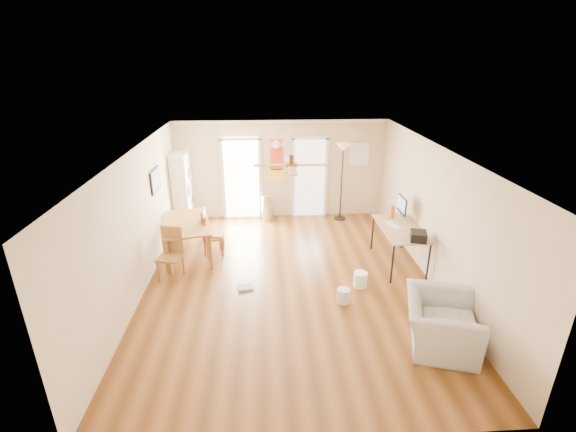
{
  "coord_description": "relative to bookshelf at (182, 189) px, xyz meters",
  "views": [
    {
      "loc": [
        -0.45,
        -6.81,
        4.15
      ],
      "look_at": [
        0.0,
        0.6,
        1.15
      ],
      "focal_mm": 25.14,
      "sensor_mm": 36.0,
      "label": 1
    }
  ],
  "objects": [
    {
      "name": "ac_grille",
      "position": [
        4.59,
        0.39,
        0.76
      ],
      "size": [
        0.5,
        0.04,
        0.6
      ],
      "primitive_type": "cube",
      "color": "white",
      "rests_on": "wall_back"
    },
    {
      "name": "wall_right",
      "position": [
        5.29,
        -3.08,
        0.36
      ],
      "size": [
        0.04,
        7.0,
        2.6
      ],
      "primitive_type": null,
      "color": "beige",
      "rests_on": "floor"
    },
    {
      "name": "ceiling",
      "position": [
        2.54,
        -3.08,
        1.66
      ],
      "size": [
        5.5,
        7.0,
        0.0
      ],
      "primitive_type": null,
      "color": "silver",
      "rests_on": "floor"
    },
    {
      "name": "wall_front",
      "position": [
        2.54,
        -6.58,
        0.36
      ],
      "size": [
        5.5,
        0.04,
        2.6
      ],
      "primitive_type": null,
      "color": "beige",
      "rests_on": "floor"
    },
    {
      "name": "keyboard",
      "position": [
        4.74,
        -2.38,
        -0.09
      ],
      "size": [
        0.23,
        0.45,
        0.02
      ],
      "primitive_type": "cube",
      "rotation": [
        0.0,
        0.0,
        0.21
      ],
      "color": "white",
      "rests_on": "computer_desk"
    },
    {
      "name": "torchiere_lamp",
      "position": [
        4.1,
        0.08,
        0.09
      ],
      "size": [
        0.46,
        0.46,
        2.05
      ],
      "primitive_type": null,
      "rotation": [
        0.0,
        0.0,
        -0.2
      ],
      "color": "black",
      "rests_on": "floor"
    },
    {
      "name": "framed_poster",
      "position": [
        -0.18,
        -1.68,
        0.76
      ],
      "size": [
        0.04,
        0.66,
        0.48
      ],
      "primitive_type": "cube",
      "color": "black",
      "rests_on": "wall_left"
    },
    {
      "name": "dining_table",
      "position": [
        0.39,
        -1.83,
        -0.54
      ],
      "size": [
        1.27,
        1.76,
        0.8
      ],
      "primitive_type": null,
      "rotation": [
        0.0,
        0.0,
        0.21
      ],
      "color": "#A97936",
      "rests_on": "floor"
    },
    {
      "name": "dining_chair_right_b",
      "position": [
        0.94,
        -1.8,
        -0.47
      ],
      "size": [
        0.48,
        0.48,
        0.94
      ],
      "primitive_type": null,
      "rotation": [
        0.0,
        0.0,
        1.85
      ],
      "color": "#A57235",
      "rests_on": "floor"
    },
    {
      "name": "wall_left",
      "position": [
        -0.21,
        -3.08,
        0.36
      ],
      "size": [
        0.04,
        7.0,
        2.6
      ],
      "primitive_type": null,
      "color": "beige",
      "rests_on": "floor"
    },
    {
      "name": "computer_desk",
      "position": [
        4.85,
        -2.48,
        -0.52
      ],
      "size": [
        0.78,
        1.57,
        0.84
      ],
      "primitive_type": null,
      "color": "tan",
      "rests_on": "floor"
    },
    {
      "name": "bathroom_doorway",
      "position": [
        3.29,
        0.41,
        0.11
      ],
      "size": [
        0.8,
        0.1,
        2.1
      ],
      "primitive_type": null,
      "color": "white",
      "rests_on": "wall_back"
    },
    {
      "name": "imac",
      "position": [
        5.01,
        -1.99,
        0.14
      ],
      "size": [
        0.14,
        0.53,
        0.49
      ],
      "primitive_type": null,
      "rotation": [
        0.0,
        0.0,
        0.14
      ],
      "color": "black",
      "rests_on": "computer_desk"
    },
    {
      "name": "crown_molding",
      "position": [
        2.54,
        -3.08,
        1.62
      ],
      "size": [
        5.5,
        7.0,
        0.08
      ],
      "primitive_type": null,
      "color": "white",
      "rests_on": "wall_back"
    },
    {
      "name": "floor",
      "position": [
        2.54,
        -3.08,
        -0.94
      ],
      "size": [
        7.0,
        7.0,
        0.0
      ],
      "primitive_type": "plane",
      "color": "brown",
      "rests_on": "ground"
    },
    {
      "name": "floor_cloth",
      "position": [
        1.68,
        -3.26,
        -0.92
      ],
      "size": [
        0.32,
        0.27,
        0.04
      ],
      "primitive_type": "cube",
      "rotation": [
        0.0,
        0.0,
        0.18
      ],
      "color": "#9E9E99",
      "rests_on": "floor"
    },
    {
      "name": "wastebasket_b",
      "position": [
        3.87,
        -3.32,
        -0.79
      ],
      "size": [
        0.33,
        0.33,
        0.3
      ],
      "primitive_type": "cylinder",
      "rotation": [
        0.0,
        0.0,
        -0.29
      ],
      "color": "white",
      "rests_on": "floor"
    },
    {
      "name": "wall_decal",
      "position": [
        2.42,
        0.4,
        0.61
      ],
      "size": [
        0.46,
        0.03,
        1.1
      ],
      "primitive_type": "cube",
      "color": "red",
      "rests_on": "wall_back"
    },
    {
      "name": "bookshelf",
      "position": [
        0.0,
        0.0,
        0.0
      ],
      "size": [
        0.49,
        0.89,
        1.88
      ],
      "primitive_type": null,
      "rotation": [
        0.0,
        0.0,
        -0.14
      ],
      "color": "white",
      "rests_on": "floor"
    },
    {
      "name": "dining_chair_near",
      "position": [
        0.21,
        -2.78,
        -0.43
      ],
      "size": [
        0.51,
        0.51,
        1.03
      ],
      "primitive_type": null,
      "rotation": [
        0.0,
        0.0,
        -0.22
      ],
      "color": "olive",
      "rests_on": "floor"
    },
    {
      "name": "dining_chair_right_a",
      "position": [
        0.94,
        -1.72,
        -0.42
      ],
      "size": [
        0.43,
        0.43,
        1.04
      ],
      "primitive_type": null,
      "rotation": [
        0.0,
        0.0,
        1.57
      ],
      "color": "#995E31",
      "rests_on": "floor"
    },
    {
      "name": "armchair",
      "position": [
        4.69,
        -5.02,
        -0.56
      ],
      "size": [
        1.34,
        1.44,
        0.77
      ],
      "primitive_type": "imported",
      "rotation": [
        0.0,
        0.0,
        1.27
      ],
      "color": "#AEADA8",
      "rests_on": "floor"
    },
    {
      "name": "ceiling_fan",
      "position": [
        2.54,
        -3.38,
        1.49
      ],
      "size": [
        1.24,
        1.24,
        0.2
      ],
      "primitive_type": null,
      "color": "#593819",
      "rests_on": "ceiling"
    },
    {
      "name": "wall_back",
      "position": [
        2.54,
        0.42,
        0.36
      ],
      "size": [
        5.5,
        0.04,
        2.6
      ],
      "primitive_type": null,
      "color": "beige",
      "rests_on": "floor"
    },
    {
      "name": "printer",
      "position": [
        4.99,
        -3.1,
        -0.02
      ],
      "size": [
        0.37,
        0.41,
        0.17
      ],
      "primitive_type": "cube",
      "rotation": [
        0.0,
        0.0,
        -0.29
      ],
      "color": "black",
      "rests_on": "computer_desk"
    },
    {
      "name": "wastebasket_a",
      "position": [
        3.45,
        -3.83,
        -0.81
      ],
      "size": [
        0.25,
        0.25,
        0.27
      ],
      "primitive_type": "cylinder",
      "rotation": [
        0.0,
        0.0,
        0.09
      ],
      "color": "silver",
      "rests_on": "floor"
    },
    {
      "name": "kitchen_doorway",
      "position": [
        1.49,
        0.41,
        0.11
      ],
      "size": [
        0.9,
        0.1,
        2.1
      ],
      "primitive_type": null,
      "color": "white",
      "rests_on": "wall_back"
    },
    {
      "name": "orange_bottle",
      "position": [
        4.84,
        -1.94,
        0.03
      ],
      "size": [
        0.11,
        0.11,
        0.27
      ],
      "primitive_type": "cylinder",
      "rotation": [
        0.0,
        0.0,
        0.31
      ],
      "color": "red",
      "rests_on": "computer_desk"
    },
    {
      "name": "trash_can",
      "position": [
        2.15,
        0.14,
        -0.6
      ],
      "size": [
        0.41,
        0.41,
        0.69
      ],
      "primitive_type": "cylinder",
      "rotation": [
        0.0,
        0.0,
        -0.34
      ],
      "color": "#BABABC",
      "rests_on": "floor"
    }
  ]
}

